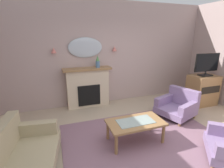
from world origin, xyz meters
The scene contains 13 objects.
floor centered at (0.00, 0.00, -0.05)m, with size 7.26×5.97×0.10m, color tan.
wall_back centered at (0.00, 2.54, 1.50)m, with size 7.26×0.10×3.00m, color #B29993.
patterned_rug centered at (0.00, 0.20, 0.01)m, with size 3.20×2.40×0.01m, color #7F5B6B.
fireplace centered at (-0.71, 2.31, 0.57)m, with size 1.36×0.36×1.16m.
mantel_vase_right centered at (-0.41, 2.29, 1.32)m, with size 0.12×0.12×0.34m.
wall_mirror centered at (-0.71, 2.46, 1.71)m, with size 0.96×0.06×0.56m, color #B2BCC6.
wall_sconce_left centered at (-1.56, 2.41, 1.66)m, with size 0.14×0.14×0.14m, color #D17066.
wall_sconce_right centered at (0.14, 2.41, 1.66)m, with size 0.14×0.14×0.14m, color #D17066.
coffee_table centered at (-0.20, 0.29, 0.38)m, with size 1.10×0.60×0.45m.
floral_couch centered at (-2.24, -0.02, 0.32)m, with size 1.10×1.81×0.76m.
armchair_in_corner centered at (1.35, 0.91, 0.31)m, with size 1.03×1.02×0.71m.
tv_cabinet centered at (2.58, 1.33, 0.45)m, with size 0.80×0.57×0.90m.
tv_flatscreen centered at (2.58, 1.31, 1.25)m, with size 0.84×0.24×0.65m.
Camera 1 is at (-1.59, -2.29, 2.06)m, focal length 26.75 mm.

